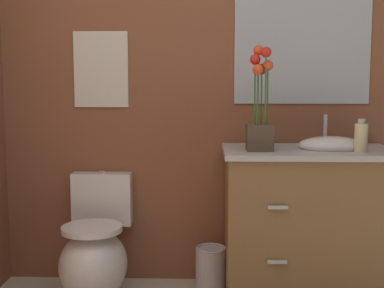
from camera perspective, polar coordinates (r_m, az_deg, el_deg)
The scene contains 8 objects.
wall_back at distance 3.20m, azimuth 6.14°, elevation 7.10°, with size 4.01×0.05×2.50m, color brown.
toilet at distance 3.12m, azimuth -10.49°, elevation -11.74°, with size 0.38×0.59×0.69m.
vanity_cabinet at distance 3.02m, azimuth 12.48°, elevation -8.45°, with size 0.94×0.56×1.04m.
flower_vase at distance 2.81m, azimuth 7.41°, elevation 3.06°, with size 0.14×0.14×0.56m.
soap_bottle at distance 2.86m, azimuth 17.91°, elevation 0.71°, with size 0.07×0.07×0.17m.
trash_bin at distance 3.16m, azimuth 2.08°, elevation -13.46°, with size 0.18×0.18×0.27m.
wall_poster at distance 3.23m, azimuth -9.87°, elevation 7.99°, with size 0.33×0.01×0.45m, color silver.
wall_mirror at distance 3.22m, azimuth 11.91°, elevation 10.56°, with size 0.80×0.01×0.70m, color #B2BCC6.
Camera 1 is at (-0.03, -1.43, 1.22)m, focal length 49.04 mm.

